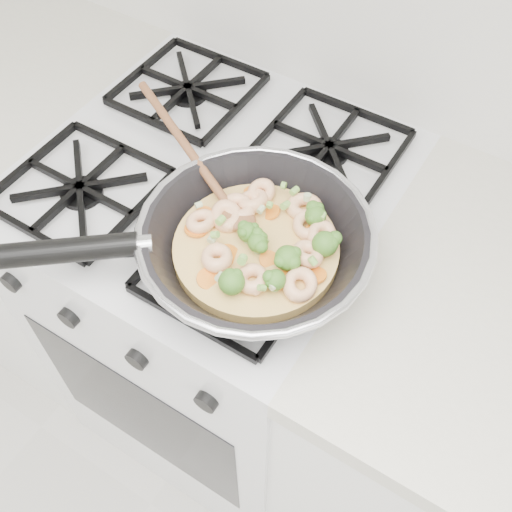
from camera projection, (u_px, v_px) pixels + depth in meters
The scene contains 2 objects.
stove at pixel (221, 309), 1.37m from camera, with size 0.60×0.60×0.92m.
skillet at pixel (253, 242), 0.85m from camera, with size 0.48×0.40×0.10m.
Camera 1 is at (0.45, 1.14, 1.63)m, focal length 41.95 mm.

